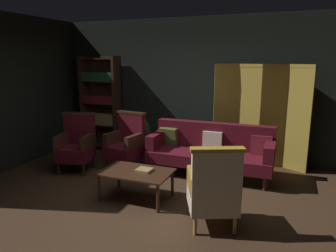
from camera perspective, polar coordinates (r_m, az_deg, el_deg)
The scene contains 12 objects.
ground_plane at distance 4.53m, azimuth -3.80°, elevation -13.86°, with size 10.00×10.00×0.00m, color #3D2819.
back_wall at distance 6.40m, azimuth 5.44°, elevation 6.85°, with size 7.20×0.10×2.80m, color black.
side_wall_left at distance 6.42m, azimuth -26.65°, elevation 5.64°, with size 0.10×3.60×2.80m, color black.
folding_screen at distance 6.00m, azimuth 16.55°, elevation 2.04°, with size 1.73×0.26×1.90m.
bookshelf at distance 7.11m, azimuth -12.15°, elevation 4.35°, with size 0.90×0.32×2.05m.
velvet_couch at distance 5.49m, azimuth 7.88°, elevation -4.18°, with size 2.12×0.78×0.88m.
coffee_table at distance 4.52m, azimuth -5.82°, elevation -8.78°, with size 1.00×0.64×0.42m.
armchair_gilt_accent at distance 3.77m, azimuth 8.30°, elevation -11.31°, with size 0.76×0.76×1.04m.
armchair_wing_left at distance 5.85m, azimuth -16.36°, elevation -3.18°, with size 0.70×0.70×1.04m.
armchair_wing_right at distance 5.74m, azimuth -7.62°, elevation -3.05°, with size 0.66×0.66×1.04m.
potted_plant at distance 6.49m, azimuth -5.33°, elevation -1.49°, with size 0.51×0.51×0.80m.
book_tan_leather at distance 4.50m, azimuth -4.35°, elevation -8.01°, with size 0.21×0.19×0.03m, color #9E7A47.
Camera 1 is at (1.75, -3.68, 1.98)m, focal length 33.32 mm.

